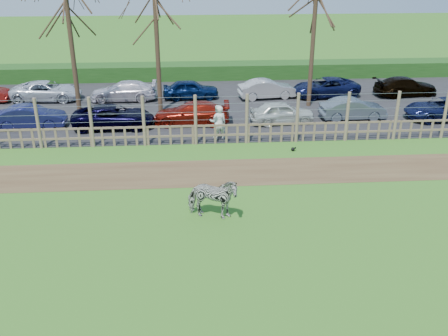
{
  "coord_description": "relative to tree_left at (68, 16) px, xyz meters",
  "views": [
    {
      "loc": [
        -0.23,
        -15.1,
        8.91
      ],
      "look_at": [
        1.0,
        2.5,
        1.1
      ],
      "focal_mm": 40.0,
      "sensor_mm": 36.0,
      "label": 1
    }
  ],
  "objects": [
    {
      "name": "car_3",
      "position": [
        6.31,
        -1.47,
        -4.98
      ],
      "size": [
        4.21,
        1.86,
        1.2
      ],
      "primitive_type": "imported",
      "rotation": [
        0.0,
        0.0,
        4.67
      ],
      "color": "maroon",
      "rests_on": "asphalt"
    },
    {
      "name": "car_9",
      "position": [
        2.09,
        3.45,
        -4.98
      ],
      "size": [
        4.16,
        1.73,
        1.2
      ],
      "primitive_type": "imported",
      "rotation": [
        0.0,
        0.0,
        4.7
      ],
      "color": "silver",
      "rests_on": "asphalt"
    },
    {
      "name": "zebra",
      "position": [
        6.95,
        -11.92,
        -4.82
      ],
      "size": [
        2.03,
        1.29,
        1.58
      ],
      "primitive_type": "imported",
      "rotation": [
        0.0,
        0.0,
        1.32
      ],
      "color": "gray",
      "rests_on": "ground"
    },
    {
      "name": "car_8",
      "position": [
        -2.76,
        3.8,
        -4.98
      ],
      "size": [
        4.39,
        2.14,
        1.2
      ],
      "primitive_type": "imported",
      "rotation": [
        0.0,
        0.0,
        1.54
      ],
      "color": "silver",
      "rests_on": "asphalt"
    },
    {
      "name": "dirt_strip",
      "position": [
        6.5,
        -8.0,
        -5.61
      ],
      "size": [
        34.0,
        2.8,
        0.01
      ],
      "primitive_type": "cube",
      "color": "brown",
      "rests_on": "ground"
    },
    {
      "name": "car_12",
      "position": [
        15.04,
        3.47,
        -4.98
      ],
      "size": [
        4.55,
        2.55,
        1.2
      ],
      "primitive_type": "imported",
      "rotation": [
        0.0,
        0.0,
        4.85
      ],
      "color": "#0E133C",
      "rests_on": "asphalt"
    },
    {
      "name": "car_13",
      "position": [
        20.3,
        3.33,
        -4.98
      ],
      "size": [
        4.32,
        2.21,
        1.2
      ],
      "primitive_type": "imported",
      "rotation": [
        0.0,
        0.0,
        1.7
      ],
      "color": "black",
      "rests_on": "asphalt"
    },
    {
      "name": "tree_right",
      "position": [
        13.5,
        1.5,
        -0.37
      ],
      "size": [
        4.8,
        4.8,
        7.35
      ],
      "color": "#3D2B1E",
      "rests_on": "ground"
    },
    {
      "name": "tree_left",
      "position": [
        0.0,
        0.0,
        0.0
      ],
      "size": [
        4.8,
        4.8,
        7.88
      ],
      "color": "#3D2B1E",
      "rests_on": "ground"
    },
    {
      "name": "car_11",
      "position": [
        11.18,
        3.31,
        -4.98
      ],
      "size": [
        3.78,
        1.73,
        1.2
      ],
      "primitive_type": "imported",
      "rotation": [
        0.0,
        0.0,
        1.7
      ],
      "color": "beige",
      "rests_on": "asphalt"
    },
    {
      "name": "car_2",
      "position": [
        2.14,
        -1.8,
        -4.98
      ],
      "size": [
        4.35,
        2.07,
        1.2
      ],
      "primitive_type": "imported",
      "rotation": [
        0.0,
        0.0,
        1.59
      ],
      "color": "black",
      "rests_on": "asphalt"
    },
    {
      "name": "hedge",
      "position": [
        6.5,
        9.0,
        -5.07
      ],
      "size": [
        46.0,
        2.0,
        1.1
      ],
      "primitive_type": "cube",
      "color": "#1E4716",
      "rests_on": "ground"
    },
    {
      "name": "car_4",
      "position": [
        11.27,
        -1.65,
        -4.98
      ],
      "size": [
        3.65,
        1.77,
        1.2
      ],
      "primitive_type": "imported",
      "rotation": [
        0.0,
        0.0,
        1.67
      ],
      "color": "silver",
      "rests_on": "asphalt"
    },
    {
      "name": "car_10",
      "position": [
        6.32,
        3.57,
        -4.98
      ],
      "size": [
        3.58,
        1.58,
        1.2
      ],
      "primitive_type": "imported",
      "rotation": [
        0.0,
        0.0,
        1.62
      ],
      "color": "#071A48",
      "rests_on": "asphalt"
    },
    {
      "name": "asphalt",
      "position": [
        6.5,
        2.0,
        -5.6
      ],
      "size": [
        44.0,
        13.0,
        0.04
      ],
      "primitive_type": "cube",
      "color": "#232326",
      "rests_on": "ground"
    },
    {
      "name": "tree_mid",
      "position": [
        4.5,
        1.0,
        -0.75
      ],
      "size": [
        4.8,
        4.8,
        6.83
      ],
      "color": "#3D2B1E",
      "rests_on": "ground"
    },
    {
      "name": "visitor_a",
      "position": [
        7.7,
        -3.97,
        -4.71
      ],
      "size": [
        0.67,
        0.48,
        1.72
      ],
      "primitive_type": "imported",
      "rotation": [
        0.0,
        0.0,
        3.25
      ],
      "color": "white",
      "rests_on": "asphalt"
    },
    {
      "name": "car_5",
      "position": [
        15.35,
        -1.3,
        -4.98
      ],
      "size": [
        3.69,
        1.43,
        1.2
      ],
      "primitive_type": "imported",
      "rotation": [
        0.0,
        0.0,
        1.61
      ],
      "color": "slate",
      "rests_on": "asphalt"
    },
    {
      "name": "car_6",
      "position": [
        20.44,
        -1.66,
        -4.98
      ],
      "size": [
        4.37,
        2.11,
        1.2
      ],
      "primitive_type": "imported",
      "rotation": [
        0.0,
        0.0,
        4.74
      ],
      "color": "#101641",
      "rests_on": "asphalt"
    },
    {
      "name": "ground",
      "position": [
        6.5,
        -12.5,
        -5.62
      ],
      "size": [
        120.0,
        120.0,
        0.0
      ],
      "primitive_type": "plane",
      "color": "#54952F",
      "rests_on": "ground"
    },
    {
      "name": "car_1",
      "position": [
        -2.27,
        -1.5,
        -4.98
      ],
      "size": [
        3.7,
        1.45,
        1.2
      ],
      "primitive_type": "imported",
      "rotation": [
        0.0,
        0.0,
        1.62
      ],
      "color": "#1A1D52",
      "rests_on": "asphalt"
    },
    {
      "name": "fence",
      "position": [
        6.5,
        -4.5,
        -4.81
      ],
      "size": [
        30.16,
        0.16,
        2.5
      ],
      "color": "brown",
      "rests_on": "ground"
    },
    {
      "name": "visitor_b",
      "position": [
        7.61,
        -3.78,
        -4.71
      ],
      "size": [
        0.87,
        0.69,
        1.72
      ],
      "primitive_type": "imported",
      "rotation": [
        0.0,
        0.0,
        3.09
      ],
      "color": "silver",
      "rests_on": "asphalt"
    },
    {
      "name": "crow",
      "position": [
        11.11,
        -5.73,
        -5.52
      ],
      "size": [
        0.24,
        0.18,
        0.2
      ],
      "color": "black",
      "rests_on": "ground"
    }
  ]
}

